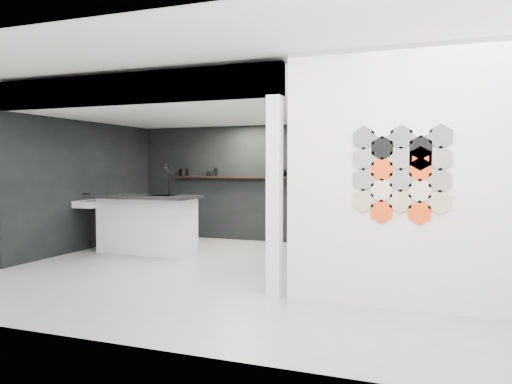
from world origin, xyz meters
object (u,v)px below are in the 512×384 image
object	(u,v)px
utensil_cup	(208,174)
glass_vase	(305,173)
kitchen_island	(147,223)
partition_panel	(399,178)
bottle_dark	(216,172)
stockpot	(184,172)
glass_bowl	(305,174)
kettle	(282,173)
wall_basin	(92,204)

from	to	relation	value
utensil_cup	glass_vase	bearing A→B (deg)	0.00
kitchen_island	partition_panel	bearing A→B (deg)	-22.75
bottle_dark	stockpot	bearing A→B (deg)	180.00
stockpot	partition_panel	bearing A→B (deg)	-39.20
glass_bowl	utensil_cup	world-z (taller)	glass_bowl
partition_panel	utensil_cup	world-z (taller)	partition_panel
partition_panel	stockpot	world-z (taller)	partition_panel
kitchen_island	glass_vase	size ratio (longest dim) A/B	14.72
bottle_dark	glass_vase	bearing A→B (deg)	0.00
kitchen_island	stockpot	bearing A→B (deg)	100.43
kitchen_island	stockpot	size ratio (longest dim) A/B	10.19
glass_bowl	bottle_dark	distance (m)	1.91
kettle	glass_bowl	world-z (taller)	kettle
kettle	wall_basin	bearing A→B (deg)	-123.81
bottle_dark	utensil_cup	size ratio (longest dim) A/B	1.76
wall_basin	bottle_dark	size ratio (longest dim) A/B	3.58
glass_bowl	utensil_cup	size ratio (longest dim) A/B	1.49
stockpot	glass_bowl	xyz separation A→B (m)	(2.66, 0.00, -0.03)
wall_basin	glass_vase	world-z (taller)	glass_vase
kitchen_island	kettle	size ratio (longest dim) A/B	10.92
kettle	utensil_cup	bearing A→B (deg)	-159.00
stockpot	glass_vase	distance (m)	2.66
stockpot	glass_vase	bearing A→B (deg)	0.00
kitchen_island	kettle	world-z (taller)	kitchen_island
partition_panel	bottle_dark	distance (m)	5.55
bottle_dark	wall_basin	bearing A→B (deg)	-125.65
stockpot	kitchen_island	bearing A→B (deg)	-80.63
partition_panel	glass_bowl	bearing A→B (deg)	118.23
wall_basin	utensil_cup	bearing A→B (deg)	57.57
utensil_cup	kitchen_island	bearing A→B (deg)	-98.03
stockpot	bottle_dark	bearing A→B (deg)	0.00
kitchen_island	kettle	distance (m)	2.82
kitchen_island	utensil_cup	xyz separation A→B (m)	(0.27, 1.91, 0.84)
kitchen_island	stockpot	distance (m)	2.13
stockpot	kettle	xyz separation A→B (m)	(2.20, 0.00, -0.00)
wall_basin	bottle_dark	xyz separation A→B (m)	(1.48, 2.07, 0.55)
utensil_cup	wall_basin	bearing A→B (deg)	-122.43
partition_panel	utensil_cup	distance (m)	5.67
stockpot	bottle_dark	xyz separation A→B (m)	(0.75, 0.00, 0.01)
kettle	utensil_cup	size ratio (longest dim) A/B	1.86
glass_bowl	wall_basin	bearing A→B (deg)	-148.65
partition_panel	wall_basin	bearing A→B (deg)	161.77
partition_panel	kitchen_island	bearing A→B (deg)	156.19
kitchen_island	bottle_dark	distance (m)	2.15
bottle_dark	utensil_cup	xyz separation A→B (m)	(-0.17, 0.00, -0.04)
stockpot	kettle	size ratio (longest dim) A/B	1.07
stockpot	utensil_cup	xyz separation A→B (m)	(0.59, 0.00, -0.03)
bottle_dark	kitchen_island	bearing A→B (deg)	-102.92
partition_panel	glass_vase	distance (m)	4.39
kettle	glass_bowl	bearing A→B (deg)	21.00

